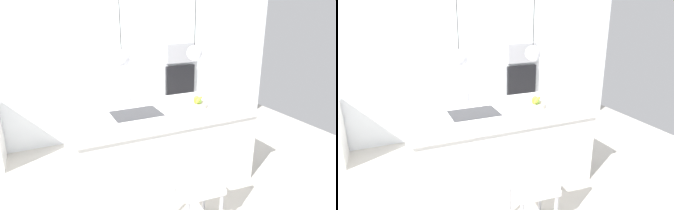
{
  "view_description": "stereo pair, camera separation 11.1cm",
  "coord_description": "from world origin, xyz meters",
  "views": [
    {
      "loc": [
        -1.31,
        -3.02,
        2.08
      ],
      "look_at": [
        0.1,
        0.0,
        0.99
      ],
      "focal_mm": 31.06,
      "sensor_mm": 36.0,
      "label": 1
    },
    {
      "loc": [
        -1.21,
        -3.07,
        2.08
      ],
      "look_at": [
        0.1,
        0.0,
        0.99
      ],
      "focal_mm": 31.06,
      "sensor_mm": 36.0,
      "label": 2
    }
  ],
  "objects": [
    {
      "name": "floor",
      "position": [
        0.0,
        0.0,
        0.0
      ],
      "size": [
        6.6,
        6.6,
        0.0
      ],
      "primitive_type": "plane",
      "color": "#BCB7AD",
      "rests_on": "ground"
    },
    {
      "name": "pendant_light_left",
      "position": [
        -0.45,
        0.0,
        1.59
      ],
      "size": [
        0.19,
        0.19,
        0.79
      ],
      "color": "silver"
    },
    {
      "name": "microwave",
      "position": [
        1.08,
        1.58,
        1.35
      ],
      "size": [
        0.54,
        0.08,
        0.34
      ],
      "primitive_type": "cube",
      "color": "#9E9EA3",
      "rests_on": "back_wall"
    },
    {
      "name": "back_wall",
      "position": [
        0.0,
        1.65,
        1.3
      ],
      "size": [
        6.0,
        0.1,
        2.6
      ],
      "primitive_type": "cube",
      "color": "white",
      "rests_on": "ground"
    },
    {
      "name": "kitchen_island",
      "position": [
        0.0,
        0.0,
        0.47
      ],
      "size": [
        2.17,
        1.06,
        0.94
      ],
      "color": "white",
      "rests_on": "ground"
    },
    {
      "name": "pendant_light_right",
      "position": [
        0.45,
        0.0,
        1.59
      ],
      "size": [
        0.19,
        0.19,
        0.79
      ],
      "color": "silver"
    },
    {
      "name": "chair_near",
      "position": [
        -0.01,
        -0.97,
        0.49
      ],
      "size": [
        0.44,
        0.45,
        0.86
      ],
      "color": "silver",
      "rests_on": "ground"
    },
    {
      "name": "faucet",
      "position": [
        -0.3,
        0.21,
        1.08
      ],
      "size": [
        0.02,
        0.17,
        0.22
      ],
      "color": "silver",
      "rests_on": "kitchen_island"
    },
    {
      "name": "sink_basin",
      "position": [
        -0.3,
        0.0,
        0.93
      ],
      "size": [
        0.56,
        0.4,
        0.02
      ],
      "primitive_type": "cube",
      "color": "#2D2D30",
      "rests_on": "kitchen_island"
    },
    {
      "name": "fruit_bowl",
      "position": [
        0.45,
        -0.09,
        0.99
      ],
      "size": [
        0.27,
        0.27,
        0.15
      ],
      "color": "beige",
      "rests_on": "kitchen_island"
    },
    {
      "name": "oven",
      "position": [
        1.08,
        1.58,
        0.85
      ],
      "size": [
        0.56,
        0.08,
        0.56
      ],
      "primitive_type": "cube",
      "color": "black",
      "rests_on": "back_wall"
    }
  ]
}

